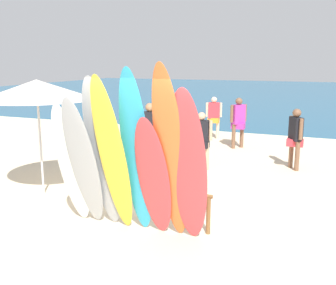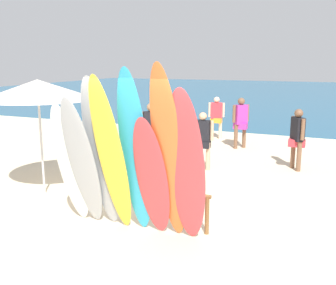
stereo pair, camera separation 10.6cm
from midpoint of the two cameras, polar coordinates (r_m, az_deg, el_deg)
name	(u,v)px [view 2 (the right image)]	position (r m, az deg, el deg)	size (l,w,h in m)	color
ground	(269,117)	(20.05, 14.66, 3.63)	(60.00, 60.00, 0.00)	beige
ocean_water	(297,94)	(35.05, 18.44, 6.80)	(60.00, 40.00, 0.02)	#235B7F
surfboard_rack	(140,194)	(6.72, -3.62, -7.51)	(2.50, 0.07, 0.66)	brown
surfboard_white_0	(70,165)	(6.65, -13.62, -3.14)	(0.50, 0.07, 2.17)	white
surfboard_grey_1	(82,163)	(6.43, -11.91, -2.98)	(0.50, 0.08, 2.33)	#999EA3
surfboard_grey_2	(101,155)	(6.31, -9.24, -1.74)	(0.52, 0.08, 2.60)	#999EA3
surfboard_yellow_3	(111,157)	(6.04, -7.78, -2.15)	(0.47, 0.07, 2.67)	yellow
surfboard_teal_4	(135,154)	(5.98, -4.34, -1.71)	(0.46, 0.07, 2.73)	#289EC6
surfboard_red_5	(152,178)	(5.98, -1.88, -5.20)	(0.54, 0.06, 2.03)	#D13D42
surfboard_orange_6	(169,156)	(5.70, 0.66, -2.02)	(0.47, 0.08, 2.82)	orange
surfboard_red_7	(186,168)	(5.69, 3.24, -3.79)	(0.56, 0.08, 2.46)	#D13D42
beachgoer_by_water	(297,135)	(10.38, 18.62, 1.03)	(0.41, 0.51, 1.56)	brown
beachgoer_near_rack	(151,129)	(10.37, -2.16, 1.93)	(0.53, 0.41, 1.65)	#9E704C
beachgoer_photographing	(216,115)	(13.92, 7.29, 4.03)	(0.55, 0.29, 1.50)	beige
beachgoer_midbeach	(241,119)	(12.52, 10.79, 3.33)	(0.43, 0.48, 1.60)	brown
beachgoer_strolling	(203,137)	(9.90, 5.37, 0.83)	(0.56, 0.24, 1.48)	tan
beach_chair_red	(106,153)	(10.12, -8.71, -1.48)	(0.69, 0.83, 0.81)	#B7B7BC
beach_umbrella	(38,90)	(8.29, -18.12, 7.36)	(2.27, 2.27, 2.37)	silver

